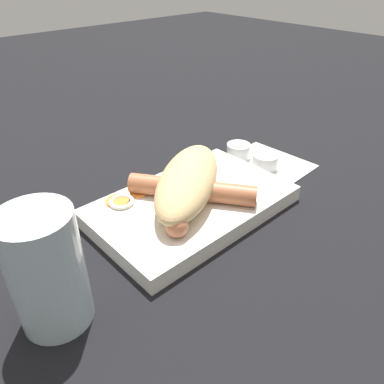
# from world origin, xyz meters

# --- Properties ---
(ground_plane) EXTENTS (3.00, 3.00, 0.00)m
(ground_plane) POSITION_xyz_m (0.00, 0.00, 0.00)
(ground_plane) COLOR black
(food_tray) EXTENTS (0.27, 0.17, 0.02)m
(food_tray) POSITION_xyz_m (0.00, 0.00, 0.01)
(food_tray) COLOR silver
(food_tray) RESTS_ON ground_plane
(bread_roll) EXTENTS (0.21, 0.18, 0.05)m
(bread_roll) POSITION_xyz_m (-0.00, 0.01, 0.05)
(bread_roll) COLOR tan
(bread_roll) RESTS_ON food_tray
(sausage) EXTENTS (0.17, 0.16, 0.03)m
(sausage) POSITION_xyz_m (0.00, 0.00, 0.04)
(sausage) COLOR #B26642
(sausage) RESTS_ON food_tray
(pickled_veggies) EXTENTS (0.07, 0.05, 0.01)m
(pickled_veggies) POSITION_xyz_m (-0.07, 0.06, 0.03)
(pickled_veggies) COLOR orange
(pickled_veggies) RESTS_ON food_tray
(napkin) EXTENTS (0.14, 0.14, 0.00)m
(napkin) POSITION_xyz_m (0.18, 0.01, 0.00)
(napkin) COLOR white
(napkin) RESTS_ON ground_plane
(condiment_cup_near) EXTENTS (0.04, 0.04, 0.03)m
(condiment_cup_near) POSITION_xyz_m (0.17, 0.01, 0.01)
(condiment_cup_near) COLOR silver
(condiment_cup_near) RESTS_ON ground_plane
(condiment_cup_far) EXTENTS (0.04, 0.04, 0.03)m
(condiment_cup_far) POSITION_xyz_m (0.17, 0.07, 0.01)
(condiment_cup_far) COLOR silver
(condiment_cup_far) RESTS_ON ground_plane
(drink_glass) EXTENTS (0.07, 0.07, 0.13)m
(drink_glass) POSITION_xyz_m (-0.22, -0.04, 0.06)
(drink_glass) COLOR silver
(drink_glass) RESTS_ON ground_plane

